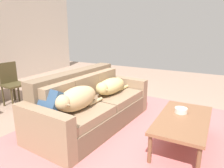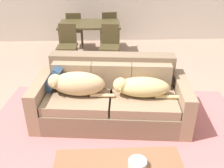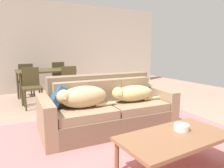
% 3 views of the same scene
% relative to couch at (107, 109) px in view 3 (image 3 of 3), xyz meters
% --- Properties ---
extents(ground_plane, '(10.00, 10.00, 0.00)m').
position_rel_couch_xyz_m(ground_plane, '(0.08, -0.27, -0.33)').
color(ground_plane, '#A0816D').
extents(back_partition, '(8.00, 0.12, 2.70)m').
position_rel_couch_xyz_m(back_partition, '(0.08, 3.73, 1.02)').
color(back_partition, beige).
rests_on(back_partition, ground).
extents(area_rug, '(3.87, 3.53, 0.01)m').
position_rel_couch_xyz_m(area_rug, '(-0.01, -0.79, -0.33)').
color(area_rug, '#C36867').
rests_on(area_rug, ground).
extents(couch, '(2.22, 1.15, 0.88)m').
position_rel_couch_xyz_m(couch, '(0.00, 0.00, 0.00)').
color(couch, brown).
rests_on(couch, ground).
extents(dog_on_left_cushion, '(0.88, 0.39, 0.33)m').
position_rel_couch_xyz_m(dog_on_left_cushion, '(-0.48, -0.10, 0.28)').
color(dog_on_left_cushion, tan).
rests_on(dog_on_left_cushion, couch).
extents(dog_on_right_cushion, '(0.88, 0.38, 0.27)m').
position_rel_couch_xyz_m(dog_on_right_cushion, '(0.39, -0.18, 0.25)').
color(dog_on_right_cushion, tan).
rests_on(dog_on_right_cushion, couch).
extents(throw_pillow_by_left_arm, '(0.32, 0.40, 0.38)m').
position_rel_couch_xyz_m(throw_pillow_by_left_arm, '(-0.80, 0.13, 0.28)').
color(throw_pillow_by_left_arm, '#2F4A6A').
rests_on(throw_pillow_by_left_arm, couch).
extents(coffee_table, '(1.22, 0.64, 0.41)m').
position_rel_couch_xyz_m(coffee_table, '(0.01, -1.47, 0.04)').
color(coffee_table, brown).
rests_on(coffee_table, ground).
extents(bowl_on_coffee_table, '(0.17, 0.17, 0.07)m').
position_rel_couch_xyz_m(bowl_on_coffee_table, '(0.19, -1.41, 0.12)').
color(bowl_on_coffee_table, silver).
rests_on(bowl_on_coffee_table, coffee_table).
extents(dining_table, '(1.36, 0.86, 0.77)m').
position_rel_couch_xyz_m(dining_table, '(-0.39, 2.52, 0.37)').
color(dining_table, '#453A20').
rests_on(dining_table, ground).
extents(dining_chair_near_left, '(0.42, 0.42, 0.89)m').
position_rel_couch_xyz_m(dining_chair_near_left, '(-0.84, 1.92, 0.17)').
color(dining_chair_near_left, '#453A20').
rests_on(dining_chair_near_left, ground).
extents(dining_chair_near_right, '(0.45, 0.45, 0.88)m').
position_rel_couch_xyz_m(dining_chair_near_right, '(0.04, 1.90, 0.16)').
color(dining_chair_near_right, '#453A20').
rests_on(dining_chair_near_right, ground).
extents(dining_chair_far_left, '(0.41, 0.41, 0.91)m').
position_rel_couch_xyz_m(dining_chair_far_left, '(-0.80, 3.07, 0.18)').
color(dining_chair_far_left, '#453A20').
rests_on(dining_chair_far_left, ground).
extents(dining_chair_far_right, '(0.45, 0.45, 0.92)m').
position_rel_couch_xyz_m(dining_chair_far_right, '(0.05, 3.06, 0.18)').
color(dining_chair_far_right, '#453A20').
rests_on(dining_chair_far_right, ground).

